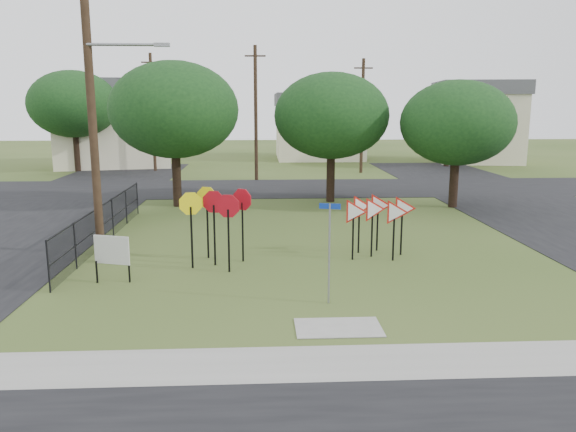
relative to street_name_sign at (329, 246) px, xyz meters
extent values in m
plane|color=#374C1C|center=(0.02, 0.71, -1.54)|extent=(140.00, 140.00, 0.00)
cube|color=gray|center=(0.02, -3.49, -1.53)|extent=(30.00, 1.60, 0.02)
cube|color=#374C1C|center=(0.02, -4.69, -1.53)|extent=(30.00, 0.80, 0.02)
cube|color=black|center=(-11.98, 10.71, -1.53)|extent=(8.00, 50.00, 0.02)
cube|color=black|center=(12.02, 10.71, -1.53)|extent=(8.00, 50.00, 0.02)
cube|color=black|center=(0.02, 20.71, -1.53)|extent=(60.00, 8.00, 0.02)
cube|color=gray|center=(0.02, -1.69, -1.53)|extent=(2.00, 1.20, 0.02)
cylinder|color=gray|center=(0.00, 0.00, -0.22)|extent=(0.05, 0.05, 2.65)
cube|color=#0E309B|center=(0.00, 0.00, 1.04)|extent=(0.53, 0.17, 0.14)
cube|color=black|center=(-3.23, 3.74, -0.55)|extent=(0.06, 0.06, 1.98)
cube|color=black|center=(-2.34, 4.13, -0.55)|extent=(0.06, 0.06, 1.98)
cube|color=black|center=(-2.74, 2.95, -0.55)|extent=(0.06, 0.06, 1.98)
cube|color=black|center=(-3.93, 3.44, -0.55)|extent=(0.06, 0.06, 1.98)
cube|color=black|center=(-3.53, 4.63, -0.55)|extent=(0.06, 0.06, 1.98)
cube|color=black|center=(1.32, 4.16, -0.74)|extent=(0.05, 0.05, 1.59)
cube|color=black|center=(2.02, 4.51, -0.74)|extent=(0.05, 0.05, 1.59)
cube|color=black|center=(2.64, 3.98, -0.74)|extent=(0.05, 0.05, 1.59)
cube|color=black|center=(1.67, 5.04, -0.74)|extent=(0.05, 0.05, 1.59)
cube|color=black|center=(2.38, 5.31, -0.74)|extent=(0.05, 0.05, 1.59)
cube|color=black|center=(3.09, 4.69, -0.74)|extent=(0.05, 0.05, 1.59)
cube|color=black|center=(-6.53, 2.05, -1.21)|extent=(0.05, 0.05, 0.65)
cube|color=black|center=(-5.60, 2.05, -1.21)|extent=(0.05, 0.05, 0.65)
cube|color=beige|center=(-6.06, 2.05, -0.56)|extent=(1.08, 0.37, 0.84)
cylinder|color=#38271A|center=(-7.28, 5.21, 3.46)|extent=(0.28, 0.28, 10.00)
cylinder|color=gray|center=(-6.08, 5.11, 5.46)|extent=(2.40, 0.10, 0.10)
cube|color=gray|center=(-4.88, 5.11, 5.46)|extent=(0.50, 0.18, 0.12)
cylinder|color=#38271A|center=(-1.98, 24.71, 2.96)|extent=(0.24, 0.24, 9.00)
cube|color=#38271A|center=(-1.98, 24.71, 6.76)|extent=(1.40, 0.10, 0.10)
cylinder|color=#38271A|center=(6.02, 28.71, 2.71)|extent=(0.24, 0.24, 8.50)
cube|color=#38271A|center=(6.02, 28.71, 6.26)|extent=(1.40, 0.10, 0.10)
cylinder|color=#38271A|center=(-9.98, 30.71, 2.96)|extent=(0.24, 0.24, 9.00)
cube|color=#38271A|center=(-9.98, 30.71, 6.76)|extent=(1.40, 0.10, 0.10)
cylinder|color=black|center=(-7.58, 1.21, -0.79)|extent=(0.05, 0.05, 1.50)
cylinder|color=black|center=(-7.58, 3.51, -0.79)|extent=(0.05, 0.05, 1.50)
cylinder|color=black|center=(-7.58, 5.81, -0.79)|extent=(0.05, 0.05, 1.50)
cylinder|color=black|center=(-7.58, 8.11, -0.79)|extent=(0.05, 0.05, 1.50)
cylinder|color=black|center=(-7.58, 10.41, -0.79)|extent=(0.05, 0.05, 1.50)
cylinder|color=black|center=(-7.58, 12.71, -0.79)|extent=(0.05, 0.05, 1.50)
cube|color=black|center=(-7.58, 6.96, -0.08)|extent=(0.03, 11.50, 0.03)
cube|color=black|center=(-7.58, 6.96, -0.79)|extent=(0.03, 11.50, 0.03)
cube|color=black|center=(-7.58, 6.96, -0.79)|extent=(0.01, 11.50, 1.50)
cube|color=beige|center=(-13.98, 34.71, 1.46)|extent=(10.08, 8.46, 6.00)
cube|color=#4E4E54|center=(-13.98, 34.71, 5.06)|extent=(10.58, 8.88, 1.20)
cube|color=beige|center=(4.02, 40.71, 0.96)|extent=(8.00, 8.00, 5.00)
cube|color=#4E4E54|center=(4.02, 40.71, 4.06)|extent=(8.40, 8.40, 1.20)
cube|color=beige|center=(18.02, 36.71, 1.46)|extent=(7.91, 7.91, 6.00)
cube|color=#4E4E54|center=(18.02, 36.71, 5.06)|extent=(8.30, 8.30, 1.20)
cylinder|color=black|center=(-5.98, 14.71, -0.23)|extent=(0.44, 0.44, 2.62)
ellipsoid|color=black|center=(-5.98, 14.71, 3.33)|extent=(6.40, 6.40, 4.80)
cylinder|color=black|center=(2.02, 15.71, -0.31)|extent=(0.44, 0.44, 2.45)
ellipsoid|color=black|center=(2.02, 15.71, 3.01)|extent=(6.00, 6.00, 4.50)
cylinder|color=black|center=(8.02, 13.71, -0.40)|extent=(0.44, 0.44, 2.27)
ellipsoid|color=black|center=(8.02, 13.71, 2.70)|extent=(5.60, 5.60, 4.20)
cylinder|color=black|center=(-15.98, 30.71, -0.14)|extent=(0.44, 0.44, 2.80)
ellipsoid|color=black|center=(-15.98, 30.71, 3.64)|extent=(6.80, 6.80, 5.10)
cylinder|color=black|center=(14.02, 32.71, -0.31)|extent=(0.44, 0.44, 2.45)
ellipsoid|color=black|center=(14.02, 32.71, 3.01)|extent=(6.00, 6.00, 4.50)
camera|label=1|loc=(-1.78, -13.89, 3.54)|focal=35.00mm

